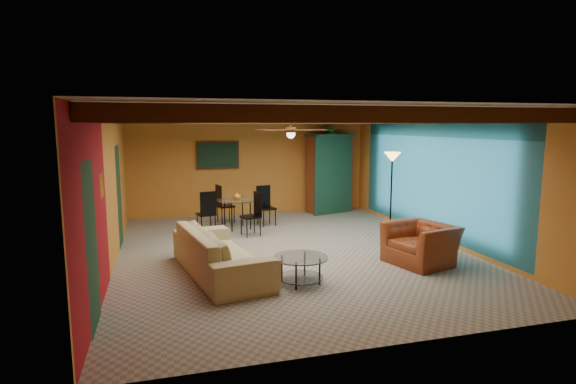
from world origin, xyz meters
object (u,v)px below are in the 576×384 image
object	(u,v)px
sofa	(221,252)
dining_table	(237,208)
coffee_table	(301,270)
floor_lamp	(391,192)
armchair	(420,244)
potted_plant	(330,127)
armoire	(330,174)
vase	(237,184)

from	to	relation	value
sofa	dining_table	bearing A→B (deg)	-24.38
coffee_table	floor_lamp	bearing A→B (deg)	42.15
armchair	dining_table	distance (m)	4.51
armchair	dining_table	bearing A→B (deg)	-158.54
floor_lamp	potted_plant	xyz separation A→B (m)	(-0.45, 2.76, 1.46)
armoire	vase	xyz separation A→B (m)	(-2.87, -1.44, -0.00)
dining_table	sofa	bearing A→B (deg)	-104.19
sofa	floor_lamp	world-z (taller)	floor_lamp
armchair	dining_table	size ratio (longest dim) A/B	0.59
floor_lamp	potted_plant	distance (m)	3.15
coffee_table	armoire	bearing A→B (deg)	65.02
armchair	armoire	distance (m)	5.12
coffee_table	armchair	bearing A→B (deg)	9.84
floor_lamp	vase	distance (m)	3.58
armchair	coffee_table	distance (m)	2.40
armchair	dining_table	world-z (taller)	dining_table
coffee_table	potted_plant	xyz separation A→B (m)	(2.55, 5.47, 2.17)
armchair	potted_plant	distance (m)	5.46
potted_plant	coffee_table	bearing A→B (deg)	-114.98
potted_plant	vase	size ratio (longest dim) A/B	2.83
armchair	floor_lamp	world-z (taller)	floor_lamp
armoire	floor_lamp	distance (m)	2.80
potted_plant	dining_table	bearing A→B (deg)	-153.30
coffee_table	potted_plant	bearing A→B (deg)	65.02
floor_lamp	sofa	bearing A→B (deg)	-155.15
armoire	armchair	bearing A→B (deg)	-108.85
armoire	sofa	bearing A→B (deg)	-144.96
potted_plant	sofa	bearing A→B (deg)	-128.28
dining_table	armoire	size ratio (longest dim) A/B	0.88
sofa	armoire	world-z (taller)	armoire
sofa	floor_lamp	bearing A→B (deg)	-75.34
floor_lamp	potted_plant	world-z (taller)	potted_plant
armoire	vase	size ratio (longest dim) A/B	12.08
armchair	armoire	bearing A→B (deg)	162.78
sofa	armchair	size ratio (longest dim) A/B	2.34
dining_table	potted_plant	xyz separation A→B (m)	(2.87, 1.44, 1.90)
armchair	vase	distance (m)	4.56
dining_table	vase	size ratio (longest dim) A/B	10.65
dining_table	floor_lamp	distance (m)	3.60
armchair	coffee_table	size ratio (longest dim) A/B	1.30
armchair	vase	xyz separation A→B (m)	(-2.68, 3.62, 0.71)
dining_table	floor_lamp	world-z (taller)	floor_lamp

